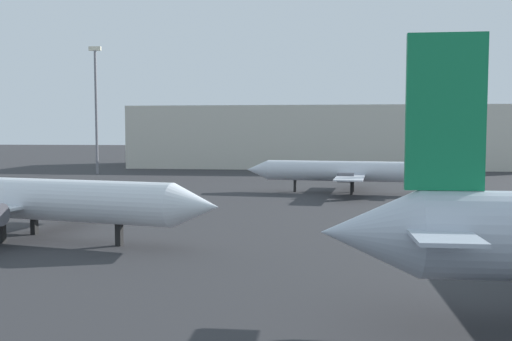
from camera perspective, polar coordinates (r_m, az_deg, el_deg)
name	(u,v)px	position (r m, az deg, el deg)	size (l,w,h in m)	color
airplane_on_taxiway	(28,199)	(47.75, -22.08, -2.66)	(31.65, 21.71, 9.78)	silver
airplane_far_left	(346,171)	(77.54, 9.09, -0.07)	(27.43, 20.68, 8.31)	silver
light_mast_left	(96,104)	(114.88, -15.87, 6.50)	(2.40, 0.50, 24.72)	slate
terminal_building	(334,137)	(134.23, 7.93, 3.39)	(92.36, 27.09, 13.91)	beige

